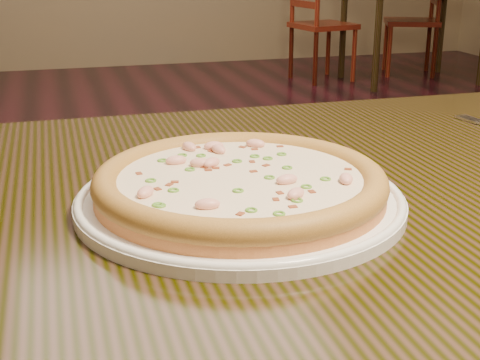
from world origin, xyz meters
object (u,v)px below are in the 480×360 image
object	(u,v)px
chair_d	(418,21)
pizza	(240,183)
hero_table	(322,256)
chair_c	(317,25)
plate	(240,199)

from	to	relation	value
chair_d	pizza	bearing A→B (deg)	-122.41
hero_table	chair_c	size ratio (longest dim) A/B	1.26
plate	chair_d	size ratio (longest dim) A/B	0.37
plate	pizza	distance (m)	0.02
hero_table	plate	xyz separation A→B (m)	(-0.12, -0.05, 0.11)
pizza	plate	bearing A→B (deg)	-70.21
hero_table	plate	bearing A→B (deg)	-157.38
pizza	chair_d	world-z (taller)	chair_d
plate	pizza	size ratio (longest dim) A/B	1.12
pizza	chair_c	xyz separation A→B (m)	(1.86, 4.33, -0.34)
chair_c	chair_d	distance (m)	0.91
hero_table	chair_d	size ratio (longest dim) A/B	1.26
hero_table	pizza	size ratio (longest dim) A/B	3.82
hero_table	plate	size ratio (longest dim) A/B	3.40
plate	chair_c	size ratio (longest dim) A/B	0.37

